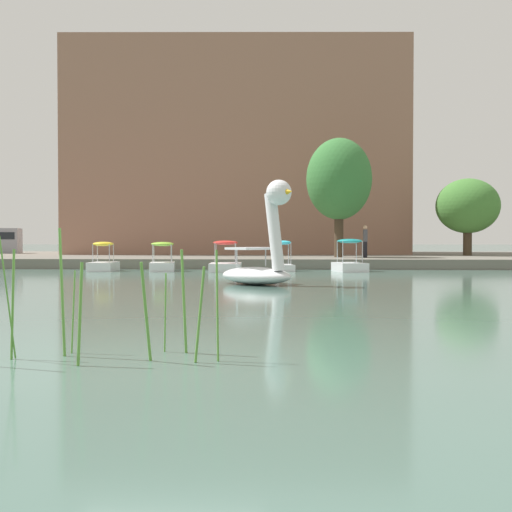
{
  "coord_description": "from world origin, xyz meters",
  "views": [
    {
      "loc": [
        1.58,
        -8.01,
        1.43
      ],
      "look_at": [
        0.25,
        19.35,
        0.79
      ],
      "focal_mm": 46.55,
      "sensor_mm": 36.0,
      "label": 1
    }
  ],
  "objects": [
    {
      "name": "reed_clump_foreground",
      "position": [
        -0.65,
        -0.22,
        0.65
      ],
      "size": [
        2.64,
        1.16,
        1.58
      ],
      "color": "#568E38",
      "rests_on": "ground_plane"
    },
    {
      "name": "person_on_path",
      "position": [
        5.72,
        27.8,
        1.43
      ],
      "size": [
        0.23,
        0.25,
        1.74
      ],
      "color": "black",
      "rests_on": "shore_bank_far"
    },
    {
      "name": "tree_broadleaf_right",
      "position": [
        12.55,
        33.13,
        3.52
      ],
      "size": [
        5.3,
        5.28,
        4.72
      ],
      "color": "#423323",
      "rests_on": "shore_bank_far"
    },
    {
      "name": "tree_broadleaf_left",
      "position": [
        4.4,
        29.04,
        4.81
      ],
      "size": [
        4.89,
        4.94,
        6.61
      ],
      "color": "#423323",
      "rests_on": "shore_bank_far"
    },
    {
      "name": "ground_plane",
      "position": [
        0.0,
        0.0,
        0.0
      ],
      "size": [
        472.62,
        472.62,
        0.0
      ],
      "primitive_type": "plane",
      "color": "#47665B"
    },
    {
      "name": "pedal_boat_cyan",
      "position": [
        1.35,
        23.07,
        0.44
      ],
      "size": [
        1.12,
        1.85,
        1.43
      ],
      "color": "white",
      "rests_on": "ground_plane"
    },
    {
      "name": "shore_bank_far",
      "position": [
        0.0,
        36.34,
        0.25
      ],
      "size": [
        142.76,
        23.57,
        0.5
      ],
      "primitive_type": "cube",
      "color": "#6B665B",
      "rests_on": "ground_plane"
    },
    {
      "name": "apartment_block",
      "position": [
        -2.11,
        40.94,
        7.65
      ],
      "size": [
        23.44,
        13.55,
        14.31
      ],
      "primitive_type": "cube",
      "rotation": [
        0.0,
        0.0,
        0.05
      ],
      "color": "#996B56",
      "rests_on": "shore_bank_far"
    },
    {
      "name": "pedal_boat_red",
      "position": [
        -1.32,
        22.54,
        0.39
      ],
      "size": [
        1.55,
        2.42,
        1.43
      ],
      "color": "white",
      "rests_on": "ground_plane"
    },
    {
      "name": "pedal_boat_yellow",
      "position": [
        -7.06,
        22.58,
        0.4
      ],
      "size": [
        1.18,
        1.94,
        1.37
      ],
      "color": "white",
      "rests_on": "ground_plane"
    },
    {
      "name": "pedal_boat_lime",
      "position": [
        -4.29,
        22.65,
        0.45
      ],
      "size": [
        1.4,
        2.15,
        1.36
      ],
      "color": "white",
      "rests_on": "ground_plane"
    },
    {
      "name": "swan_boat",
      "position": [
        0.72,
        13.29,
        0.87
      ],
      "size": [
        3.15,
        3.22,
        3.32
      ],
      "color": "white",
      "rests_on": "ground_plane"
    },
    {
      "name": "pedal_boat_teal",
      "position": [
        4.42,
        22.76,
        0.46
      ],
      "size": [
        1.6,
        2.27,
        1.5
      ],
      "color": "white",
      "rests_on": "ground_plane"
    }
  ]
}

